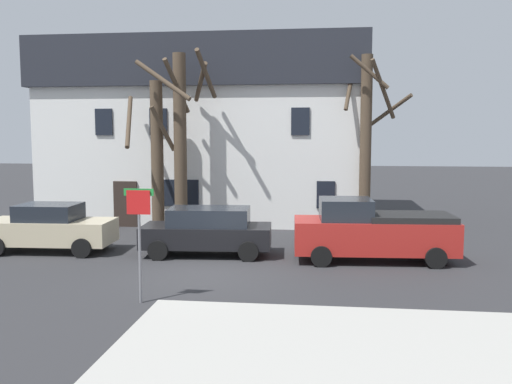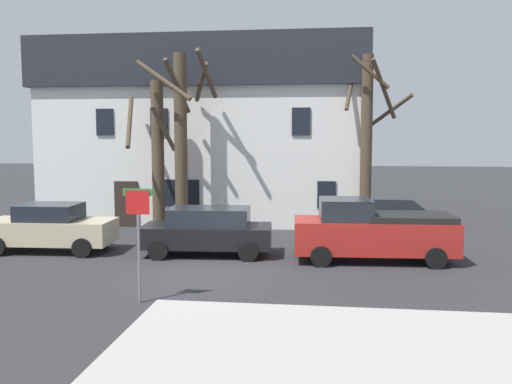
% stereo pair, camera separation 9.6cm
% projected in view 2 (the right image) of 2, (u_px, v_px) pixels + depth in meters
% --- Properties ---
extents(ground_plane, '(120.00, 120.00, 0.00)m').
position_uv_depth(ground_plane, '(205.00, 274.00, 16.97)').
color(ground_plane, '#2D2D30').
extents(building_main, '(15.73, 8.55, 8.71)m').
position_uv_depth(building_main, '(211.00, 131.00, 28.81)').
color(building_main, white).
rests_on(building_main, ground_plane).
extents(tree_bare_near, '(2.81, 2.40, 7.30)m').
position_uv_depth(tree_bare_near, '(158.00, 152.00, 23.70)').
color(tree_bare_near, '#4C3D2D').
rests_on(tree_bare_near, ground_plane).
extents(tree_bare_mid, '(3.03, 2.97, 7.63)m').
position_uv_depth(tree_bare_mid, '(182.00, 137.00, 23.43)').
color(tree_bare_mid, '#4C3D2D').
rests_on(tree_bare_mid, ground_plane).
extents(tree_bare_far, '(2.93, 3.20, 7.72)m').
position_uv_depth(tree_bare_far, '(367.00, 137.00, 23.64)').
color(tree_bare_far, '#4C3D2D').
rests_on(tree_bare_far, ground_plane).
extents(car_beige_sedan, '(4.61, 2.23, 1.74)m').
position_uv_depth(car_beige_sedan, '(50.00, 228.00, 20.10)').
color(car_beige_sedan, '#C6B793').
rests_on(car_beige_sedan, ground_plane).
extents(car_black_wagon, '(4.61, 2.31, 1.68)m').
position_uv_depth(car_black_wagon, '(208.00, 230.00, 19.51)').
color(car_black_wagon, black).
rests_on(car_black_wagon, ground_plane).
extents(pickup_truck_red, '(5.42, 2.44, 2.10)m').
position_uv_depth(pickup_truck_red, '(373.00, 231.00, 18.58)').
color(pickup_truck_red, '#AD231E').
rests_on(pickup_truck_red, ground_plane).
extents(street_sign_pole, '(0.76, 0.07, 2.90)m').
position_uv_depth(street_sign_pole, '(138.00, 223.00, 13.83)').
color(street_sign_pole, slate).
rests_on(street_sign_pole, ground_plane).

